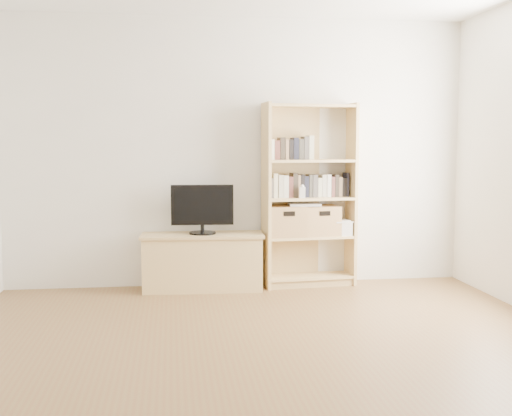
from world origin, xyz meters
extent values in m
cube|color=brown|center=(0.00, 0.00, 0.00)|extent=(4.50, 5.00, 0.01)
cube|color=white|center=(0.00, 2.50, 1.30)|extent=(4.50, 0.02, 2.60)
cube|color=white|center=(0.00, -2.50, 1.30)|extent=(4.50, 0.02, 2.60)
cube|color=tan|center=(-0.36, 2.29, 0.26)|extent=(1.14, 0.48, 0.51)
cube|color=tan|center=(0.68, 2.34, 0.89)|extent=(0.91, 0.39, 1.78)
cube|color=black|center=(-0.36, 2.29, 0.77)|extent=(0.59, 0.08, 0.46)
cube|color=#504A45|center=(0.68, 2.36, 0.98)|extent=(0.85, 0.26, 0.22)
cube|color=#504A45|center=(0.48, 2.34, 1.33)|extent=(0.37, 0.15, 0.19)
cube|color=white|center=(0.59, 2.24, 0.92)|extent=(0.06, 0.04, 0.11)
cube|color=tan|center=(0.44, 2.32, 0.64)|extent=(0.37, 0.32, 0.29)
cube|color=tan|center=(0.79, 2.35, 0.64)|extent=(0.38, 0.33, 0.29)
cube|color=silver|center=(0.63, 2.32, 0.80)|extent=(0.32, 0.23, 0.02)
cube|color=beige|center=(0.99, 2.36, 0.56)|extent=(0.21, 0.29, 0.13)
camera|label=1|loc=(-0.65, -3.75, 1.41)|focal=45.00mm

